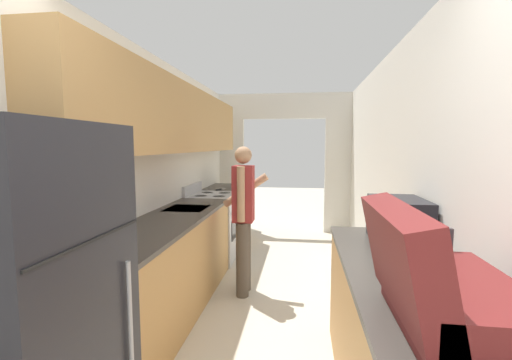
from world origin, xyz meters
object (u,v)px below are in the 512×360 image
Objects in this scene: microwave at (398,220)px; knife at (219,189)px; refrigerator at (20,322)px; book_stack at (413,263)px; suitcase at (438,289)px; range_oven at (213,226)px; person at (243,216)px.

microwave reaches higher than knife.
book_stack is at bearing 20.47° from refrigerator.
refrigerator is 1.67m from suitcase.
book_stack is at bearing -34.00° from knife.
refrigerator is 3.33m from range_oven.
refrigerator reaches higher than book_stack.
refrigerator reaches higher than person.
knife is (-1.72, 3.75, -0.16)m from suitcase.
microwave is 3.19m from knife.
person is at bearing 127.11° from book_stack.
person is 3.27× the size of microwave.
person is 2.00m from book_stack.
suitcase is (1.09, -2.24, 0.24)m from person.
person is at bearing 75.91° from refrigerator.
book_stack is at bearing -143.05° from person.
refrigerator reaches higher than suitcase.
refrigerator reaches higher than knife.
person is at bearing 115.90° from suitcase.
refrigerator is at bearing -89.27° from range_oven.
knife is at bearing 114.61° from suitcase.
book_stack is 3.61m from knife.
range_oven reaches higher than book_stack.
suitcase is at bearing -100.44° from book_stack.
book_stack is (-0.06, -0.55, -0.11)m from microwave.
suitcase is at bearing -98.49° from microwave.
range_oven is at bearing -61.98° from knife.
range_oven is at bearing 117.30° from suitcase.
range_oven reaches higher than knife.
person is at bearing -41.96° from knife.
refrigerator is 1.90m from book_stack.
range_oven is 3.61× the size of knife.
refrigerator is 1.60× the size of range_oven.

